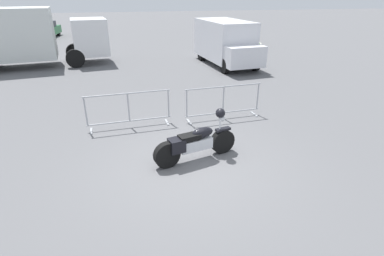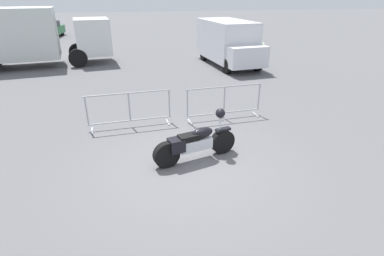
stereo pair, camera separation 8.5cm
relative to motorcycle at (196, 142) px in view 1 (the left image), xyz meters
name	(u,v)px [view 1 (the left image)]	position (x,y,z in m)	size (l,w,h in m)	color
ground_plane	(190,166)	(-0.20, -0.27, -0.46)	(120.00, 120.00, 0.00)	#5B5B5E
motorcycle	(196,142)	(0.00, 0.00, 0.00)	(2.09, 0.68, 1.20)	black
crowd_barrier_near	(129,110)	(-1.45, 2.28, 0.10)	(2.48, 0.58, 1.07)	#9EA0A5
crowd_barrier_far	(223,102)	(1.45, 2.28, 0.10)	(2.48, 0.58, 1.07)	#9EA0A5
box_truck	(20,36)	(-6.45, 11.44, 1.18)	(7.92, 3.22, 2.98)	silver
delivery_van	(226,41)	(4.07, 9.70, 0.79)	(2.42, 5.16, 2.31)	silver
parked_car_red	(11,30)	(-10.41, 23.51, 0.26)	(2.16, 4.32, 1.41)	#B21E19
parked_car_green	(45,30)	(-7.72, 23.48, 0.23)	(2.07, 4.14, 1.35)	#236B38
pedestrian	(101,38)	(-2.64, 15.21, 0.46)	(0.45, 0.45, 1.69)	#262838
planter_island	(239,40)	(7.34, 15.85, -0.10)	(3.43, 3.43, 1.08)	#ADA89E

